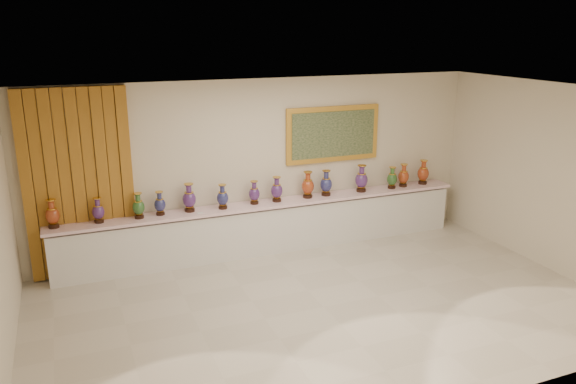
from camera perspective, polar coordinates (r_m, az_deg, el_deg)
name	(u,v)px	position (r m, az deg, el deg)	size (l,w,h in m)	color
ground	(324,307)	(8.14, 3.64, -11.58)	(8.00, 8.00, 0.00)	beige
room	(125,175)	(9.21, -16.21, 1.68)	(8.00, 8.00, 8.00)	beige
counter	(268,227)	(9.87, -2.00, -3.61)	(7.28, 0.48, 0.90)	white
vase_0	(52,215)	(9.15, -22.81, -2.18)	(0.27, 0.27, 0.45)	black
vase_1	(98,211)	(9.15, -18.72, -1.89)	(0.24, 0.24, 0.40)	black
vase_2	(139,207)	(9.17, -14.95, -1.47)	(0.25, 0.25, 0.42)	black
vase_3	(160,204)	(9.26, -12.89, -1.24)	(0.23, 0.23, 0.39)	black
vase_4	(189,199)	(9.32, -10.00, -0.70)	(0.29, 0.29, 0.47)	black
vase_5	(223,198)	(9.39, -6.66, -0.59)	(0.20, 0.20, 0.42)	black
vase_6	(254,194)	(9.60, -3.45, -0.16)	(0.19, 0.19, 0.41)	black
vase_7	(277,190)	(9.72, -1.15, 0.17)	(0.26, 0.26, 0.44)	black
vase_8	(308,186)	(9.93, 2.03, 0.62)	(0.28, 0.28, 0.48)	black
vase_9	(326,184)	(10.08, 3.90, 0.80)	(0.25, 0.25, 0.47)	black
vase_10	(361,180)	(10.39, 7.47, 1.24)	(0.27, 0.27, 0.50)	black
vase_11	(392,179)	(10.70, 10.52, 1.33)	(0.21, 0.21, 0.41)	black
vase_12	(403,176)	(10.87, 11.65, 1.57)	(0.25, 0.25, 0.44)	black
vase_13	(423,173)	(11.13, 13.57, 1.87)	(0.27, 0.27, 0.47)	black
label_card	(200,213)	(9.27, -8.92, -2.11)	(0.10, 0.06, 0.00)	white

